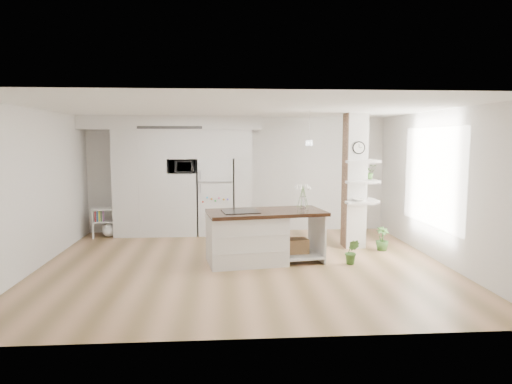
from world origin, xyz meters
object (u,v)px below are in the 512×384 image
bookshelf (106,224)px  refrigerator (216,196)px  kitchen_island (253,236)px  floor_plant_a (352,252)px

bookshelf → refrigerator: bearing=-8.9°
kitchen_island → refrigerator: bearing=96.2°
refrigerator → floor_plant_a: refrigerator is taller
bookshelf → floor_plant_a: bookshelf is taller
refrigerator → bookshelf: (-2.45, -0.18, -0.59)m
kitchen_island → bookshelf: 3.95m
bookshelf → kitchen_island: bearing=-50.1°
refrigerator → bookshelf: 2.53m
refrigerator → kitchen_island: refrigerator is taller
bookshelf → floor_plant_a: bearing=-41.4°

